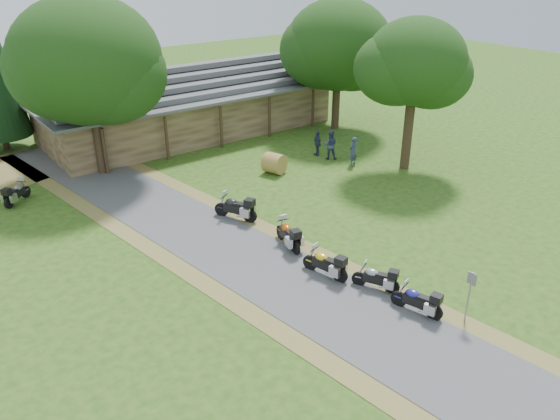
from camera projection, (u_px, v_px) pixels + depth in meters
ground at (361, 322)px, 19.79m from camera, size 120.00×120.00×0.00m
driveway at (284, 278)px, 22.40m from camera, size 51.95×51.95×0.00m
lodge at (188, 98)px, 39.27m from camera, size 21.40×9.40×4.90m
motorcycle_row_a at (417, 299)px, 20.05m from camera, size 1.05×1.87×1.22m
motorcycle_row_b at (376, 277)px, 21.45m from camera, size 1.30×1.77×1.17m
motorcycle_row_c at (325, 262)px, 22.31m from camera, size 1.06×2.00×1.30m
motorcycle_row_d at (288, 233)px, 24.53m from camera, size 1.01×2.03×1.33m
motorcycle_row_e at (235, 206)px, 26.99m from camera, size 1.55×2.14×1.41m
motorcycle_carport_b at (16, 192)px, 28.80m from camera, size 1.75×1.63×1.24m
person_a at (353, 149)px, 33.69m from camera, size 0.67×0.55×2.10m
person_b at (330, 142)px, 34.58m from camera, size 0.78×0.76×2.23m
person_c at (317, 141)px, 35.27m from camera, size 0.54×0.64×1.95m
hay_bale at (274, 163)px, 32.62m from camera, size 1.54×1.48×1.23m
sign_post at (469, 297)px, 19.40m from camera, size 0.37×0.06×2.07m
oak_lodge_left at (90, 83)px, 30.63m from camera, size 8.32×8.32×10.74m
oak_lodge_right at (338, 62)px, 38.89m from camera, size 7.51×7.51×9.82m
oak_driveway at (413, 83)px, 31.38m from camera, size 5.81×5.81×10.40m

